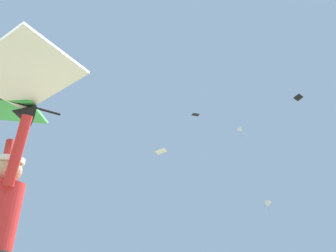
{
  "coord_description": "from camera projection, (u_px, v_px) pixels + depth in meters",
  "views": [
    {
      "loc": [
        2.6,
        -1.58,
        0.66
      ],
      "look_at": [
        -0.13,
        2.18,
        2.92
      ],
      "focal_mm": 32.23,
      "sensor_mm": 36.0,
      "label": 1
    }
  ],
  "objects": [
    {
      "name": "distant_kite_white_mid_right",
      "position": [
        268.0,
        204.0,
        27.95
      ],
      "size": [
        0.86,
        0.93,
        1.48
      ],
      "color": "white"
    },
    {
      "name": "distant_kite_black_low_right",
      "position": [
        196.0,
        114.0,
        25.74
      ],
      "size": [
        0.63,
        0.63,
        0.15
      ],
      "color": "black"
    },
    {
      "name": "distant_kite_white_high_left",
      "position": [
        161.0,
        151.0,
        25.36
      ],
      "size": [
        1.12,
        1.15,
        0.4
      ],
      "color": "white"
    },
    {
      "name": "held_stunt_kite",
      "position": [
        17.0,
        98.0,
        3.02
      ],
      "size": [
        1.84,
        1.23,
        0.41
      ],
      "color": "black"
    },
    {
      "name": "distant_kite_black_overhead_distant",
      "position": [
        298.0,
        97.0,
        35.24
      ],
      "size": [
        1.11,
        1.1,
        0.37
      ],
      "color": "black"
    },
    {
      "name": "distant_kite_white_low_left",
      "position": [
        241.0,
        130.0,
        36.34
      ],
      "size": [
        0.95,
        0.89,
        1.71
      ],
      "color": "white"
    }
  ]
}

